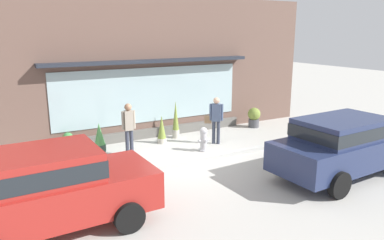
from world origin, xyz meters
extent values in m
plane|color=#B2AFA8|center=(0.00, 0.00, 0.00)|extent=(60.00, 60.00, 0.00)
cube|color=#B2B2AD|center=(0.00, -0.20, 0.06)|extent=(14.00, 0.24, 0.12)
cube|color=brown|center=(0.00, 3.20, 2.59)|extent=(14.00, 0.36, 5.17)
cube|color=#9EB7BC|center=(0.00, 3.00, 1.62)|extent=(7.23, 0.03, 2.01)
cube|color=#232833|center=(0.00, 2.85, 2.88)|extent=(7.83, 0.56, 0.12)
cube|color=#605E59|center=(0.00, 2.98, 0.18)|extent=(7.63, 0.20, 0.36)
cylinder|color=#B2B2B7|center=(0.83, 0.62, 0.03)|extent=(0.32, 0.32, 0.06)
cylinder|color=#B2B2B7|center=(0.83, 0.62, 0.34)|extent=(0.22, 0.22, 0.56)
sphere|color=#B2B2B7|center=(0.83, 0.62, 0.69)|extent=(0.25, 0.25, 0.25)
cylinder|color=#B2B2B7|center=(0.69, 0.62, 0.37)|extent=(0.10, 0.09, 0.09)
cylinder|color=#B2B2B7|center=(0.98, 0.62, 0.37)|extent=(0.10, 0.09, 0.09)
cylinder|color=#B2B2B7|center=(0.83, 0.47, 0.37)|extent=(0.09, 0.10, 0.09)
cylinder|color=#333847|center=(1.58, 1.17, 0.41)|extent=(0.12, 0.12, 0.82)
cylinder|color=#333847|center=(1.71, 1.07, 0.41)|extent=(0.12, 0.12, 0.82)
cube|color=#475675|center=(1.64, 1.12, 1.13)|extent=(0.37, 0.35, 0.62)
sphere|color=tan|center=(1.64, 1.12, 1.56)|extent=(0.22, 0.22, 0.22)
cylinder|color=#475675|center=(1.48, 1.24, 1.15)|extent=(0.08, 0.08, 0.59)
cylinder|color=#475675|center=(1.80, 0.99, 1.15)|extent=(0.08, 0.08, 0.59)
cube|color=#846647|center=(1.42, 1.32, 0.87)|extent=(0.25, 0.23, 0.28)
cylinder|color=#333847|center=(-1.41, 1.39, 0.42)|extent=(0.12, 0.12, 0.84)
cylinder|color=#333847|center=(-1.55, 1.41, 0.42)|extent=(0.12, 0.12, 0.84)
cube|color=#9E9384|center=(-1.48, 1.40, 1.16)|extent=(0.28, 0.22, 0.63)
sphere|color=#A37556|center=(-1.48, 1.40, 1.59)|extent=(0.23, 0.23, 0.23)
cylinder|color=#9E9384|center=(-1.30, 1.39, 1.17)|extent=(0.08, 0.08, 0.60)
cylinder|color=#9E9384|center=(-1.67, 1.41, 1.17)|extent=(0.08, 0.08, 0.60)
cube|color=maroon|center=(-4.42, -2.24, 0.71)|extent=(4.21, 1.85, 0.79)
cube|color=maroon|center=(-4.62, -2.25, 1.38)|extent=(2.33, 1.66, 0.63)
cube|color=#1E2328|center=(-4.62, -2.25, 1.38)|extent=(2.38, 1.68, 0.34)
cylinder|color=black|center=(-3.15, -1.32, 0.32)|extent=(0.64, 0.20, 0.63)
cylinder|color=black|center=(-3.10, -3.09, 0.32)|extent=(0.64, 0.20, 0.63)
cube|color=navy|center=(3.17, -3.12, 0.72)|extent=(4.56, 1.93, 0.77)
cube|color=navy|center=(2.94, -3.14, 1.36)|extent=(2.54, 1.69, 0.59)
cube|color=#1E2328|center=(2.94, -3.14, 1.36)|extent=(2.58, 1.71, 0.32)
cylinder|color=black|center=(4.51, -2.18, 0.34)|extent=(0.68, 0.21, 0.67)
cylinder|color=black|center=(1.74, -2.31, 0.34)|extent=(0.68, 0.21, 0.67)
cylinder|color=black|center=(1.82, -4.07, 0.34)|extent=(0.68, 0.21, 0.67)
cylinder|color=#4C4C51|center=(-3.16, 2.62, 0.20)|extent=(0.35, 0.35, 0.40)
sphere|color=#3D8442|center=(-3.16, 2.62, 0.52)|extent=(0.35, 0.35, 0.35)
sphere|color=orange|center=(-3.28, 2.63, 0.59)|extent=(0.09, 0.09, 0.09)
sphere|color=orange|center=(-3.07, 2.66, 0.56)|extent=(0.10, 0.10, 0.10)
sphere|color=#B266B7|center=(-3.15, 2.55, 0.56)|extent=(0.08, 0.08, 0.08)
cylinder|color=#4C4C51|center=(4.29, 2.31, 0.17)|extent=(0.44, 0.44, 0.34)
sphere|color=olive|center=(4.29, 2.31, 0.56)|extent=(0.52, 0.52, 0.52)
cylinder|color=#B7B2A3|center=(-0.01, 2.12, 0.09)|extent=(0.33, 0.33, 0.18)
cone|color=olive|center=(-0.01, 2.12, 0.59)|extent=(0.30, 0.30, 0.82)
cylinder|color=#33473D|center=(-2.23, 2.20, 0.13)|extent=(0.39, 0.39, 0.26)
cone|color=#4C934C|center=(-2.23, 2.20, 0.62)|extent=(0.35, 0.35, 0.74)
cylinder|color=#B7B2A3|center=(0.72, 2.46, 0.16)|extent=(0.26, 0.26, 0.32)
cone|color=olive|center=(0.72, 2.46, 0.86)|extent=(0.24, 0.24, 1.08)
camera|label=1|loc=(-5.25, -9.50, 3.91)|focal=34.47mm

